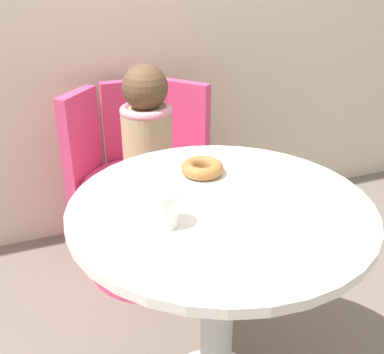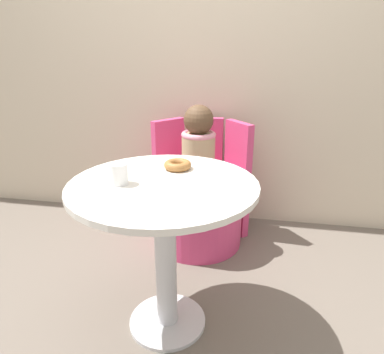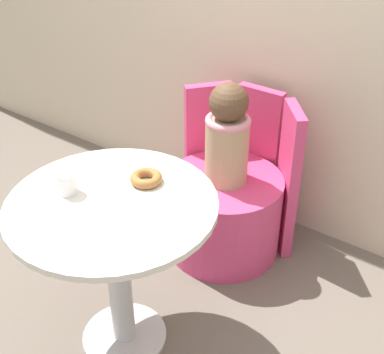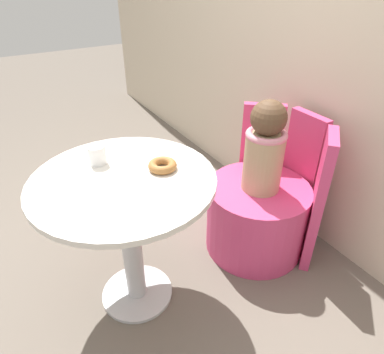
% 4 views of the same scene
% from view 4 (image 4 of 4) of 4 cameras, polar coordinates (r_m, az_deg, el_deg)
% --- Properties ---
extents(ground_plane, '(12.00, 12.00, 0.00)m').
position_cam_4_polar(ground_plane, '(1.89, -7.47, -18.58)').
color(ground_plane, '#665B51').
extents(back_wall, '(6.00, 0.06, 2.40)m').
position_cam_4_polar(back_wall, '(1.92, 24.34, 22.07)').
color(back_wall, beige).
rests_on(back_wall, ground_plane).
extents(round_table, '(0.77, 0.77, 0.71)m').
position_cam_4_polar(round_table, '(1.52, -10.77, -5.65)').
color(round_table, silver).
rests_on(round_table, ground_plane).
extents(tub_chair, '(0.57, 0.57, 0.42)m').
position_cam_4_polar(tub_chair, '(2.02, 10.56, -6.55)').
color(tub_chair, '#D13D70').
rests_on(tub_chair, ground_plane).
extents(booth_backrest, '(0.66, 0.24, 0.78)m').
position_cam_4_polar(booth_backrest, '(2.06, 16.04, -0.39)').
color(booth_backrest, '#D13D70').
rests_on(booth_backrest, ground_plane).
extents(child_figure, '(0.21, 0.21, 0.49)m').
position_cam_4_polar(child_figure, '(1.78, 11.99, 4.78)').
color(child_figure, tan).
rests_on(child_figure, tub_chair).
extents(donut, '(0.12, 0.12, 0.04)m').
position_cam_4_polar(donut, '(1.45, -4.96, 1.96)').
color(donut, '#9E6633').
rests_on(donut, round_table).
extents(cup, '(0.07, 0.07, 0.08)m').
position_cam_4_polar(cup, '(1.53, -15.52, 3.58)').
color(cup, white).
rests_on(cup, round_table).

